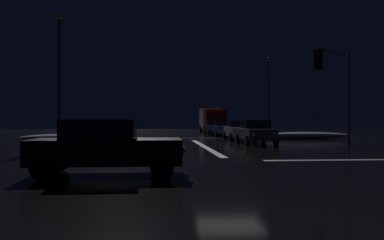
% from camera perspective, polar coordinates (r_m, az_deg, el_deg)
% --- Properties ---
extents(ground, '(120.00, 120.00, 0.10)m').
position_cam_1_polar(ground, '(15.85, 5.23, -5.84)').
color(ground, black).
extents(stop_line_north, '(0.35, 14.84, 0.01)m').
position_cam_1_polar(stop_line_north, '(24.37, 1.74, -3.69)').
color(stop_line_north, white).
rests_on(stop_line_north, ground).
extents(centre_line_ns, '(22.00, 0.15, 0.01)m').
position_cam_1_polar(centre_line_ns, '(35.91, -0.33, -2.53)').
color(centre_line_ns, yellow).
rests_on(centre_line_ns, ground).
extents(snow_bank_left_curb, '(6.82, 1.50, 0.55)m').
position_cam_1_polar(snow_bank_left_curb, '(31.64, -16.96, -2.36)').
color(snow_bank_left_curb, white).
rests_on(snow_bank_left_curb, ground).
extents(snow_bank_right_curb, '(7.64, 1.50, 0.57)m').
position_cam_1_polar(snow_bank_right_curb, '(35.68, 15.27, -2.08)').
color(snow_bank_right_curb, white).
rests_on(snow_bank_right_curb, ground).
extents(sedan_gray, '(2.02, 4.33, 1.57)m').
position_cam_1_polar(sedan_gray, '(27.22, 8.80, -1.63)').
color(sedan_gray, slate).
rests_on(sedan_gray, ground).
extents(sedan_white, '(2.02, 4.33, 1.57)m').
position_cam_1_polar(sedan_white, '(32.99, 6.50, -1.36)').
color(sedan_white, silver).
rests_on(sedan_white, ground).
extents(sedan_blue, '(2.02, 4.33, 1.57)m').
position_cam_1_polar(sedan_blue, '(39.63, 4.36, -1.14)').
color(sedan_blue, navy).
rests_on(sedan_blue, ground).
extents(sedan_green, '(2.02, 4.33, 1.57)m').
position_cam_1_polar(sedan_green, '(44.83, 3.23, -1.01)').
color(sedan_green, '#14512D').
rests_on(sedan_green, ground).
extents(box_truck, '(2.68, 8.28, 3.08)m').
position_cam_1_polar(box_truck, '(51.65, 2.75, 0.12)').
color(box_truck, red).
rests_on(box_truck, ground).
extents(sedan_black_crossing, '(4.33, 2.02, 1.57)m').
position_cam_1_polar(sedan_black_crossing, '(11.94, -11.91, -3.64)').
color(sedan_black_crossing, black).
rests_on(sedan_black_crossing, ground).
extents(traffic_signal_ne, '(3.55, 3.55, 5.71)m').
position_cam_1_polar(traffic_signal_ne, '(25.43, 19.36, 5.44)').
color(traffic_signal_ne, '#4C4C51').
rests_on(traffic_signal_ne, ground).
extents(streetlamp_right_far, '(0.44, 0.44, 8.73)m').
position_cam_1_polar(streetlamp_right_far, '(47.57, 10.56, 4.16)').
color(streetlamp_right_far, '#424247').
rests_on(streetlamp_right_far, ground).
extents(streetlamp_left_near, '(0.44, 0.44, 9.13)m').
position_cam_1_polar(streetlamp_left_near, '(30.82, -17.95, 6.85)').
color(streetlamp_left_near, '#424247').
rests_on(streetlamp_left_near, ground).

